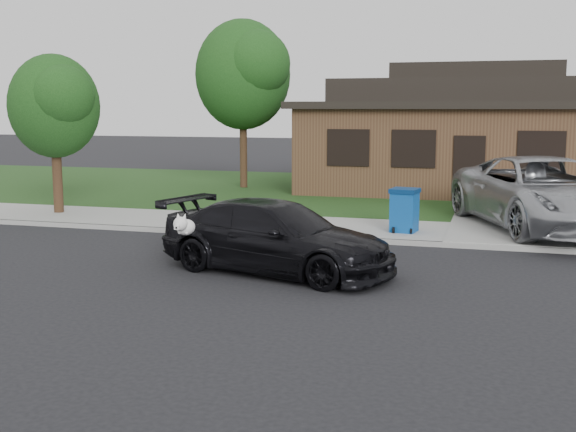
# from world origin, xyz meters

# --- Properties ---
(ground) EXTENTS (120.00, 120.00, 0.00)m
(ground) POSITION_xyz_m (0.00, 0.00, 0.00)
(ground) COLOR black
(ground) RESTS_ON ground
(sidewalk) EXTENTS (60.00, 3.00, 0.12)m
(sidewalk) POSITION_xyz_m (0.00, 5.00, 0.06)
(sidewalk) COLOR gray
(sidewalk) RESTS_ON ground
(curb) EXTENTS (60.00, 0.12, 0.12)m
(curb) POSITION_xyz_m (0.00, 3.50, 0.06)
(curb) COLOR gray
(curb) RESTS_ON ground
(lawn) EXTENTS (60.00, 13.00, 0.13)m
(lawn) POSITION_xyz_m (0.00, 13.00, 0.07)
(lawn) COLOR #193814
(lawn) RESTS_ON ground
(driveway) EXTENTS (4.50, 13.00, 0.14)m
(driveway) POSITION_xyz_m (6.00, 10.00, 0.07)
(driveway) COLOR gray
(driveway) RESTS_ON ground
(sedan) EXTENTS (5.12, 3.13, 1.39)m
(sedan) POSITION_xyz_m (0.82, 0.01, 0.69)
(sedan) COLOR black
(sedan) RESTS_ON ground
(minivan) EXTENTS (5.16, 7.16, 1.81)m
(minivan) POSITION_xyz_m (6.04, 5.98, 1.05)
(minivan) COLOR #A0A2A7
(minivan) RESTS_ON driveway
(recycling_bin) EXTENTS (0.74, 0.75, 1.08)m
(recycling_bin) POSITION_xyz_m (2.72, 4.66, 0.67)
(recycling_bin) COLOR #0D4691
(recycling_bin) RESTS_ON sidewalk
(house) EXTENTS (12.60, 8.60, 4.65)m
(house) POSITION_xyz_m (4.00, 15.00, 2.13)
(house) COLOR #422B1C
(house) RESTS_ON ground
(tree_0) EXTENTS (3.78, 3.60, 6.34)m
(tree_0) POSITION_xyz_m (-4.34, 12.88, 4.48)
(tree_0) COLOR #332114
(tree_0) RESTS_ON ground
(tree_2) EXTENTS (2.73, 2.60, 4.59)m
(tree_2) POSITION_xyz_m (-7.38, 5.11, 3.27)
(tree_2) COLOR #332114
(tree_2) RESTS_ON ground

